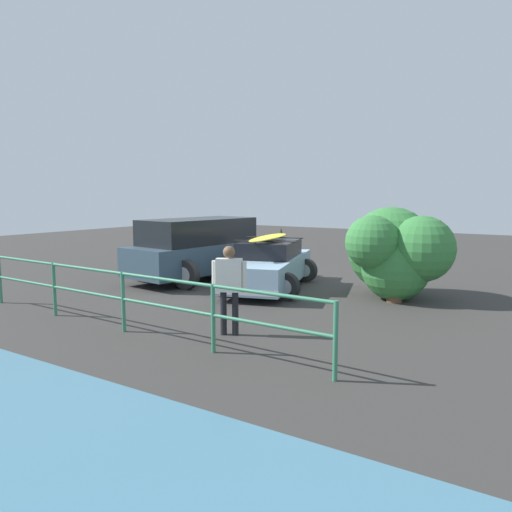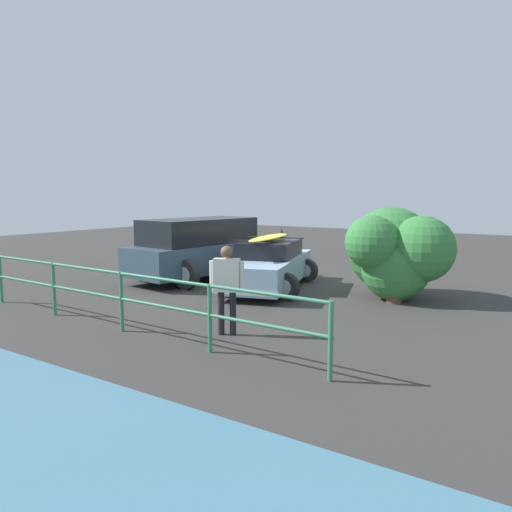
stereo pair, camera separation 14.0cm
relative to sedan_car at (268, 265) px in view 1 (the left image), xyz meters
name	(u,v)px [view 1 (the left image)]	position (x,y,z in m)	size (l,w,h in m)	color
ground_plane	(268,284)	(0.34, -0.55, -0.64)	(44.00, 44.00, 0.02)	#383533
sedan_car	(268,265)	(0.00, 0.00, 0.00)	(2.98, 4.58, 1.57)	#8CADC6
suv_car	(199,248)	(2.51, -0.12, 0.31)	(2.88, 4.76, 1.82)	#334756
person_bystander	(229,282)	(-1.75, 4.20, 0.35)	(0.58, 0.36, 1.63)	black
railing_fence	(123,292)	(0.02, 5.10, 0.13)	(8.68, 0.34, 1.12)	#387F5B
bush_near_left	(396,252)	(-3.26, -0.61, 0.50)	(2.70, 2.66, 2.25)	brown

